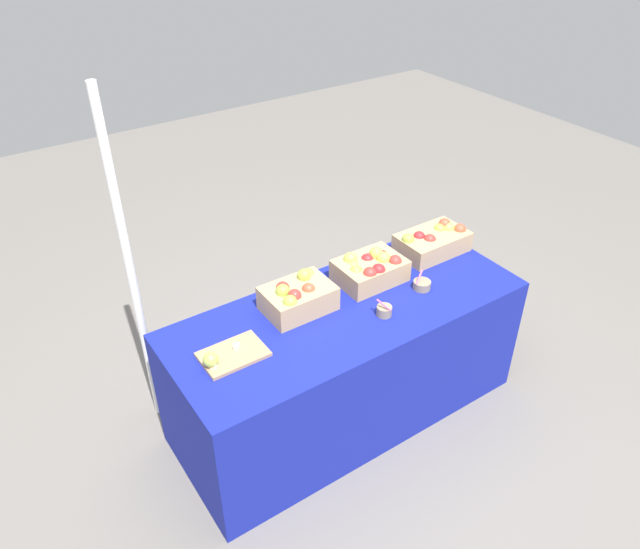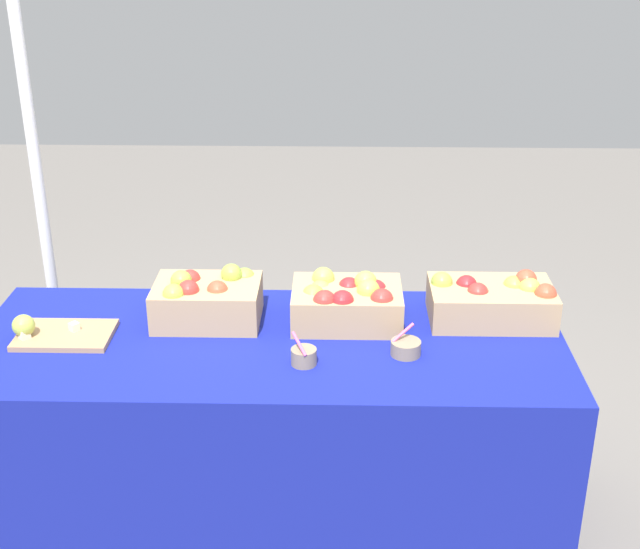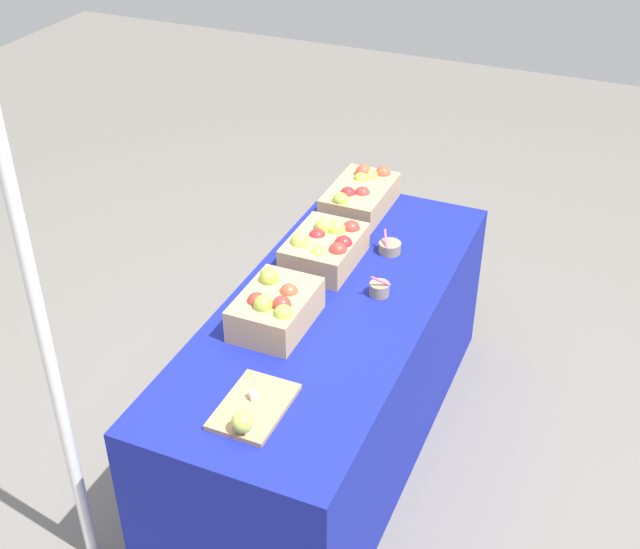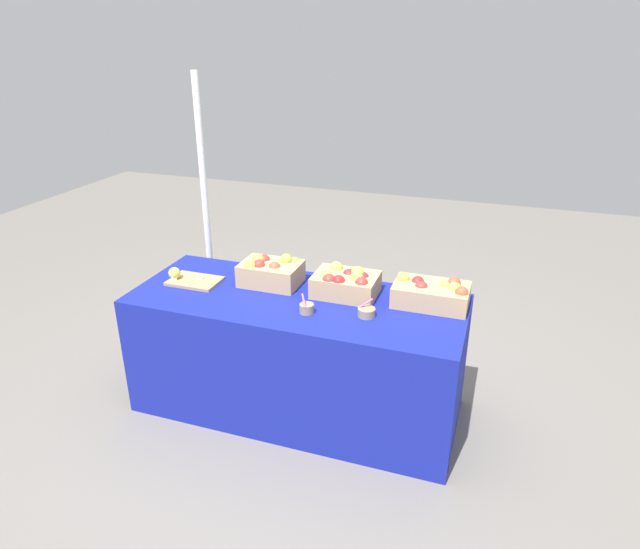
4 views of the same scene
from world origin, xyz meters
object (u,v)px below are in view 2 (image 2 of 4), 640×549
at_px(apple_crate_middle, 347,301).
at_px(sample_bowl_mid, 406,348).
at_px(tent_pole, 42,212).
at_px(apple_crate_left, 492,300).
at_px(cutting_board_front, 55,333).
at_px(apple_crate_right, 207,299).
at_px(sample_bowl_near, 304,356).

xyz_separation_m(apple_crate_middle, sample_bowl_mid, (0.18, -0.22, -0.05)).
distance_m(sample_bowl_mid, tent_pole, 1.50).
relative_size(sample_bowl_mid, tent_pole, 0.05).
distance_m(apple_crate_left, cutting_board_front, 1.43).
xyz_separation_m(apple_crate_left, tent_pole, (-1.63, 0.42, 0.14)).
bearing_deg(apple_crate_middle, apple_crate_left, 3.75).
relative_size(apple_crate_middle, apple_crate_right, 1.03).
xyz_separation_m(apple_crate_right, cutting_board_front, (-0.47, -0.14, -0.06)).
relative_size(apple_crate_middle, cutting_board_front, 1.17).
bearing_deg(sample_bowl_mid, apple_crate_middle, 129.81).
xyz_separation_m(apple_crate_middle, sample_bowl_near, (-0.13, -0.29, -0.05)).
bearing_deg(sample_bowl_mid, tent_pole, 153.02).
xyz_separation_m(apple_crate_left, apple_crate_right, (-0.95, -0.03, 0.01)).
height_order(cutting_board_front, sample_bowl_mid, sample_bowl_mid).
bearing_deg(apple_crate_right, sample_bowl_near, -41.02).
relative_size(apple_crate_left, apple_crate_right, 1.16).
height_order(apple_crate_right, sample_bowl_mid, apple_crate_right).
height_order(apple_crate_left, sample_bowl_mid, apple_crate_left).
xyz_separation_m(sample_bowl_near, sample_bowl_mid, (0.31, 0.07, -0.00)).
bearing_deg(apple_crate_right, sample_bowl_mid, -18.97).
bearing_deg(apple_crate_right, apple_crate_left, 1.74).
height_order(apple_crate_left, sample_bowl_near, apple_crate_left).
relative_size(apple_crate_right, sample_bowl_near, 3.51).
height_order(apple_crate_middle, cutting_board_front, apple_crate_middle).
height_order(apple_crate_middle, tent_pole, tent_pole).
relative_size(apple_crate_left, cutting_board_front, 1.32).
distance_m(apple_crate_left, tent_pole, 1.69).
bearing_deg(apple_crate_left, apple_crate_middle, -176.25).
height_order(apple_crate_right, tent_pole, tent_pole).
xyz_separation_m(apple_crate_middle, cutting_board_front, (-0.94, -0.14, -0.05)).
bearing_deg(tent_pole, apple_crate_middle, -21.76).
height_order(sample_bowl_mid, tent_pole, tent_pole).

